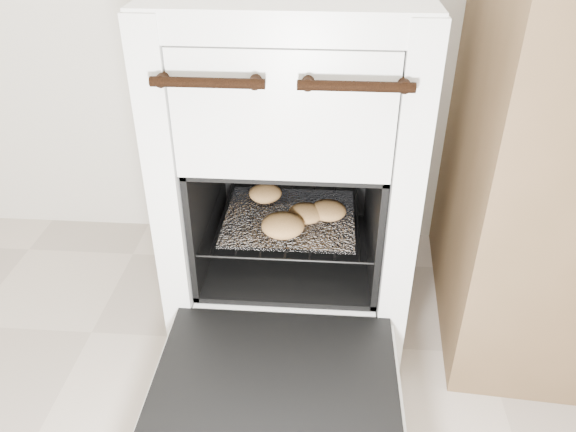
# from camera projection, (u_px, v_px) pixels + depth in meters

# --- Properties ---
(stove) EXTENTS (0.53, 0.59, 0.82)m
(stove) POSITION_uv_depth(u_px,v_px,m) (292.00, 172.00, 1.34)
(stove) COLOR white
(stove) RESTS_ON ground
(oven_door) EXTENTS (0.48, 0.37, 0.03)m
(oven_door) POSITION_uv_depth(u_px,v_px,m) (276.00, 382.00, 1.08)
(oven_door) COLOR black
(oven_door) RESTS_ON stove
(oven_rack) EXTENTS (0.39, 0.37, 0.01)m
(oven_rack) POSITION_uv_depth(u_px,v_px,m) (290.00, 216.00, 1.34)
(oven_rack) COLOR black
(oven_rack) RESTS_ON stove
(foil_sheet) EXTENTS (0.30, 0.27, 0.01)m
(foil_sheet) POSITION_uv_depth(u_px,v_px,m) (290.00, 218.00, 1.32)
(foil_sheet) COLOR white
(foil_sheet) RESTS_ON oven_rack
(baked_rolls) EXTENTS (0.26, 0.26, 0.04)m
(baked_rolls) POSITION_uv_depth(u_px,v_px,m) (294.00, 212.00, 1.30)
(baked_rolls) COLOR tan
(baked_rolls) RESTS_ON foil_sheet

